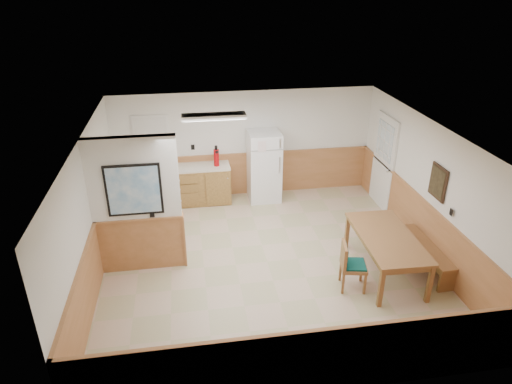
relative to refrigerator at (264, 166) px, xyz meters
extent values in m
plane|color=#CBAD91|center=(-0.40, -2.63, -0.82)|extent=(6.00, 6.00, 0.00)
cube|color=silver|center=(-0.40, -2.63, 1.68)|extent=(6.00, 6.00, 0.02)
cube|color=white|center=(-0.40, 0.37, 0.43)|extent=(6.00, 0.02, 2.50)
cube|color=white|center=(2.60, -2.63, 0.43)|extent=(0.02, 6.00, 2.50)
cube|color=white|center=(-3.40, -2.63, 0.43)|extent=(0.02, 6.00, 2.50)
cube|color=#BB7A4B|center=(-0.40, 0.35, -0.32)|extent=(6.00, 0.04, 1.00)
cube|color=#BB7A4B|center=(2.58, -2.63, -0.32)|extent=(0.04, 6.00, 1.00)
cube|color=#BB7A4B|center=(-3.38, -2.63, -0.32)|extent=(0.04, 6.00, 1.00)
cube|color=white|center=(-2.65, -2.43, 0.93)|extent=(1.50, 0.15, 1.50)
cube|color=#BB7A4B|center=(-2.65, -2.43, -0.32)|extent=(1.50, 0.17, 1.00)
cube|color=black|center=(-2.65, -2.52, 0.78)|extent=(0.92, 0.03, 0.92)
cube|color=white|center=(-2.65, -2.54, 0.78)|extent=(0.84, 0.01, 0.84)
cube|color=#AB803C|center=(-1.50, 0.05, -0.39)|extent=(1.40, 0.60, 0.86)
cube|color=#AB803C|center=(-2.97, 0.05, -0.39)|extent=(0.06, 0.60, 0.86)
cube|color=#AB803C|center=(-2.23, 0.05, -0.39)|extent=(0.06, 0.60, 0.86)
cube|color=beige|center=(-1.90, 0.05, 0.06)|extent=(2.20, 0.60, 0.04)
cube|color=beige|center=(-1.90, 0.35, 0.13)|extent=(2.20, 0.02, 0.10)
cube|color=white|center=(2.57, -0.73, 0.21)|extent=(0.05, 1.02, 2.15)
cube|color=white|center=(2.56, -0.73, 0.21)|extent=(0.04, 0.90, 2.05)
cube|color=silver|center=(2.54, -0.73, 0.73)|extent=(0.02, 0.76, 0.80)
cube|color=white|center=(-2.50, 0.35, 0.73)|extent=(0.80, 0.03, 1.00)
cube|color=white|center=(-2.50, 0.34, 0.73)|extent=(0.70, 0.01, 0.90)
cube|color=black|center=(2.57, -2.93, 0.73)|extent=(0.03, 0.50, 0.60)
cube|color=black|center=(2.55, -2.93, 0.73)|extent=(0.01, 0.42, 0.52)
cube|color=white|center=(-1.20, -1.33, 1.63)|extent=(1.20, 0.30, 0.08)
cube|color=white|center=(-1.20, -1.33, 1.59)|extent=(1.15, 0.25, 0.01)
cube|color=white|center=(0.00, 0.00, 0.00)|extent=(0.73, 0.71, 1.64)
cube|color=silver|center=(0.29, -0.36, 0.67)|extent=(0.03, 0.02, 0.21)
cube|color=silver|center=(0.29, -0.36, 0.16)|extent=(0.03, 0.02, 0.38)
cube|color=#965737|center=(1.59, -3.28, -0.09)|extent=(0.99, 1.89, 0.05)
cube|color=#965737|center=(1.59, -3.28, -0.17)|extent=(0.89, 1.79, 0.10)
cube|color=#965737|center=(1.16, -4.14, -0.47)|extent=(0.07, 0.07, 0.70)
cube|color=#965737|center=(1.21, -2.39, -0.47)|extent=(0.07, 0.07, 0.70)
cube|color=#965737|center=(1.97, -4.16, -0.47)|extent=(0.07, 0.07, 0.70)
cube|color=#965737|center=(2.02, -2.42, -0.47)|extent=(0.07, 0.07, 0.70)
cube|color=#965737|center=(2.40, -3.22, -0.39)|extent=(0.40, 1.56, 0.05)
cube|color=#965737|center=(2.40, -3.95, -0.62)|extent=(0.32, 0.07, 0.40)
cube|color=#965737|center=(2.40, -2.50, -0.62)|extent=(0.32, 0.07, 0.40)
cube|color=#965737|center=(0.89, -3.59, -0.40)|extent=(0.49, 0.49, 0.06)
cube|color=#0F4E4C|center=(0.89, -3.59, -0.35)|extent=(0.45, 0.45, 0.03)
cube|color=#965737|center=(0.72, -3.56, -0.17)|extent=(0.13, 0.42, 0.40)
cube|color=#0F4E4C|center=(0.54, -3.52, -0.17)|extent=(0.09, 0.36, 0.34)
cube|color=#965737|center=(0.68, -3.73, -0.62)|extent=(0.05, 0.05, 0.39)
cube|color=#965737|center=(0.75, -3.38, -0.62)|extent=(0.05, 0.05, 0.39)
cube|color=#965737|center=(1.03, -3.81, -0.62)|extent=(0.05, 0.05, 0.39)
cube|color=#965737|center=(1.10, -3.45, -0.62)|extent=(0.05, 0.05, 0.39)
cylinder|color=#B2090E|center=(-1.09, 0.01, 0.28)|extent=(0.13, 0.13, 0.39)
cylinder|color=black|center=(-1.09, 0.01, 0.52)|extent=(0.07, 0.07, 0.09)
cylinder|color=#198929|center=(-2.55, 0.01, 0.19)|extent=(0.08, 0.08, 0.21)
camera|label=1|loc=(-1.72, -9.58, 4.04)|focal=32.00mm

